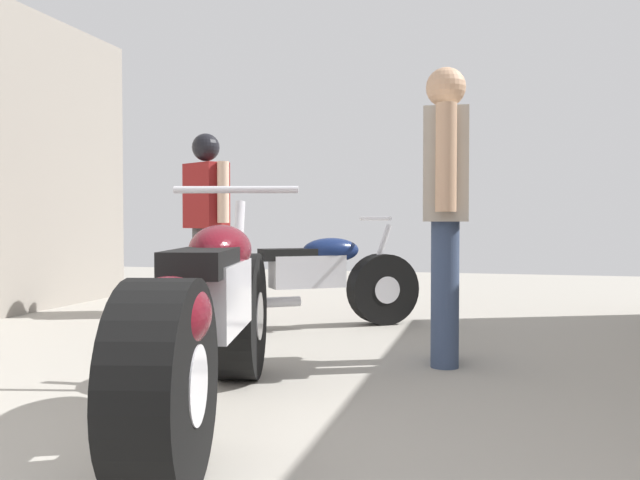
# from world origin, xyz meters

# --- Properties ---
(ground_plane) EXTENTS (14.78, 14.78, 0.00)m
(ground_plane) POSITION_xyz_m (0.00, 3.07, 0.00)
(ground_plane) COLOR #9E998E
(motorcycle_maroon_cruiser) EXTENTS (0.80, 2.17, 1.02)m
(motorcycle_maroon_cruiser) POSITION_xyz_m (-0.14, 2.16, 0.42)
(motorcycle_maroon_cruiser) COLOR black
(motorcycle_maroon_cruiser) RESTS_ON ground_plane
(motorcycle_black_naked) EXTENTS (1.63, 1.18, 0.87)m
(motorcycle_black_naked) POSITION_xyz_m (-0.43, 4.60, 0.37)
(motorcycle_black_naked) COLOR black
(motorcycle_black_naked) RESTS_ON ground_plane
(mechanic_in_blue) EXTENTS (0.28, 0.69, 1.72)m
(mechanic_in_blue) POSITION_xyz_m (0.72, 3.59, 0.98)
(mechanic_in_blue) COLOR #384766
(mechanic_in_blue) RESTS_ON ground_plane
(mechanic_with_helmet) EXTENTS (0.59, 0.42, 1.62)m
(mechanic_with_helmet) POSITION_xyz_m (-1.52, 5.28, 0.97)
(mechanic_with_helmet) COLOR #4C4C4C
(mechanic_with_helmet) RESTS_ON ground_plane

